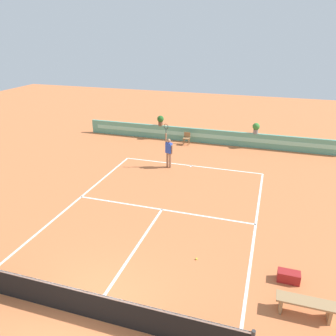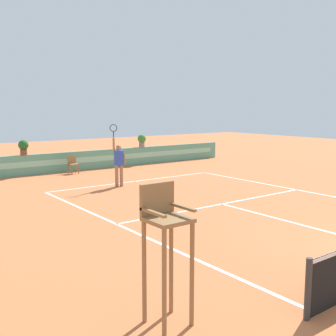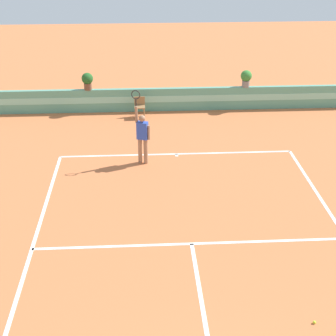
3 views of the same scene
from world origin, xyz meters
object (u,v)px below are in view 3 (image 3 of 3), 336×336
object	(u,v)px
ball_kid_chair	(140,106)
tennis_ball_near_baseline	(314,322)
tennis_player	(142,135)
potted_plant_left	(87,80)
potted_plant_right	(246,77)

from	to	relation	value
ball_kid_chair	tennis_ball_near_baseline	distance (m)	12.76
ball_kid_chair	tennis_player	size ratio (longest dim) A/B	0.33
tennis_ball_near_baseline	potted_plant_left	xyz separation A→B (m)	(-5.72, 12.98, 1.38)
potted_plant_right	ball_kid_chair	bearing A→B (deg)	-170.91
potted_plant_right	potted_plant_left	size ratio (longest dim) A/B	1.00
tennis_ball_near_baseline	potted_plant_right	distance (m)	13.09
ball_kid_chair	potted_plant_right	bearing A→B (deg)	9.09
ball_kid_chair	tennis_player	distance (m)	4.44
ball_kid_chair	potted_plant_left	distance (m)	2.47
potted_plant_right	potted_plant_left	distance (m)	6.75
ball_kid_chair	potted_plant_right	world-z (taller)	potted_plant_right
ball_kid_chair	potted_plant_right	xyz separation A→B (m)	(4.58, 0.73, 0.93)
potted_plant_left	tennis_ball_near_baseline	bearing A→B (deg)	-66.20
tennis_player	tennis_ball_near_baseline	bearing A→B (deg)	-66.06
potted_plant_right	tennis_ball_near_baseline	bearing A→B (deg)	-94.49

